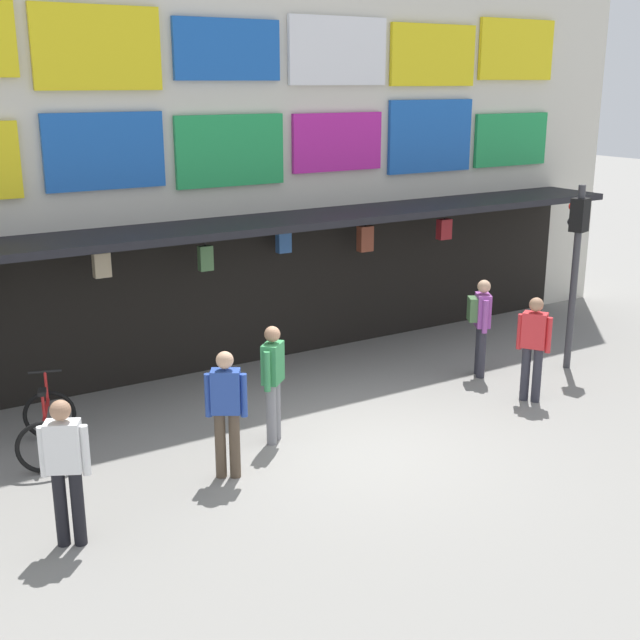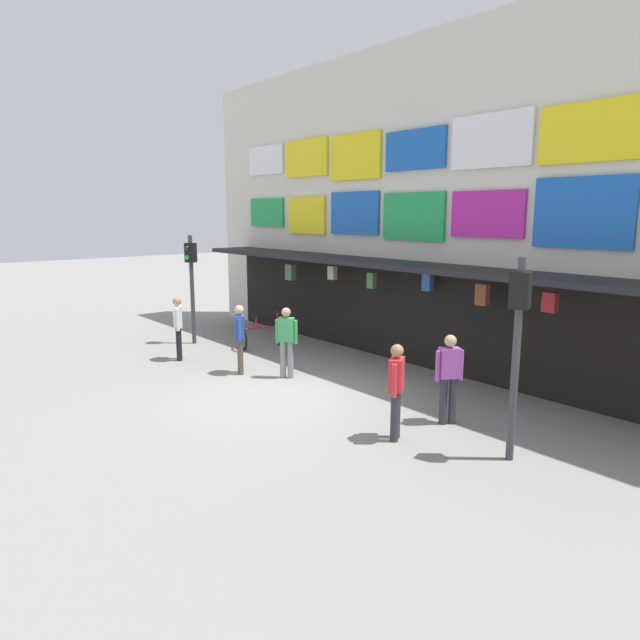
% 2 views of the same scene
% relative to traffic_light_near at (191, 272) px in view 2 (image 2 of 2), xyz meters
% --- Properties ---
extents(ground_plane, '(80.00, 80.00, 0.00)m').
position_rel_traffic_light_near_xyz_m(ground_plane, '(5.64, -0.77, -2.14)').
color(ground_plane, gray).
extents(shopfront, '(18.00, 2.60, 8.00)m').
position_rel_traffic_light_near_xyz_m(shopfront, '(5.65, 3.80, 1.82)').
color(shopfront, beige).
rests_on(shopfront, ground).
extents(traffic_light_near, '(0.33, 0.35, 3.20)m').
position_rel_traffic_light_near_xyz_m(traffic_light_near, '(0.00, 0.00, 0.00)').
color(traffic_light_near, '#38383D').
rests_on(traffic_light_near, ground).
extents(traffic_light_far, '(0.34, 0.35, 3.20)m').
position_rel_traffic_light_near_xyz_m(traffic_light_far, '(10.54, 0.02, 0.00)').
color(traffic_light_far, '#38383D').
rests_on(traffic_light_far, ground).
extents(bicycle_parked, '(1.04, 1.32, 1.05)m').
position_rel_traffic_light_near_xyz_m(bicycle_parked, '(1.86, 1.20, -1.75)').
color(bicycle_parked, black).
rests_on(bicycle_parked, ground).
extents(pedestrian_in_purple, '(0.46, 0.38, 1.68)m').
position_rel_traffic_light_near_xyz_m(pedestrian_in_purple, '(3.65, -0.65, -1.19)').
color(pedestrian_in_purple, brown).
rests_on(pedestrian_in_purple, ground).
extents(pedestrian_in_red, '(0.38, 0.46, 1.68)m').
position_rel_traffic_light_near_xyz_m(pedestrian_in_red, '(8.82, -0.78, -1.19)').
color(pedestrian_in_red, '#2D2D38').
rests_on(pedestrian_in_red, ground).
extents(pedestrian_in_black, '(0.48, 0.36, 1.68)m').
position_rel_traffic_light_near_xyz_m(pedestrian_in_black, '(1.50, -1.21, -1.19)').
color(pedestrian_in_black, black).
rests_on(pedestrian_in_black, ground).
extents(pedestrian_in_blue, '(0.42, 0.40, 1.68)m').
position_rel_traffic_light_near_xyz_m(pedestrian_in_blue, '(4.66, -0.01, -1.19)').
color(pedestrian_in_blue, gray).
rests_on(pedestrian_in_blue, ground).
extents(pedestrian_in_white, '(0.46, 0.48, 1.68)m').
position_rel_traffic_light_near_xyz_m(pedestrian_in_white, '(8.92, 0.52, -1.16)').
color(pedestrian_in_white, '#2D2D38').
rests_on(pedestrian_in_white, ground).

